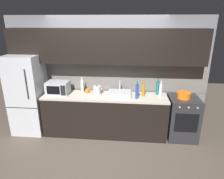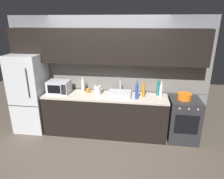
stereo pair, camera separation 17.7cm
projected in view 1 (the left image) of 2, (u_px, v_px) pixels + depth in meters
name	position (u px, v px, depth m)	size (l,w,h in m)	color
ground_plane	(99.00, 159.00, 3.59)	(10.00, 10.00, 0.00)	#4C4238
back_wall	(106.00, 62.00, 4.21)	(4.35, 0.44, 2.50)	slate
counter_run	(105.00, 115.00, 4.29)	(2.61, 0.60, 0.90)	black
refrigerator	(28.00, 94.00, 4.30)	(0.68, 0.69, 1.73)	#B7BABF
oven_range	(182.00, 118.00, 4.14)	(0.60, 0.62, 0.90)	#232326
microwave	(58.00, 88.00, 4.20)	(0.46, 0.35, 0.27)	#A8AAAF
sink_basin	(119.00, 94.00, 4.13)	(0.48, 0.38, 0.30)	#ADAFB5
kettle	(97.00, 90.00, 4.20)	(0.20, 0.17, 0.20)	#B7BABF
wine_bottle_clear	(161.00, 90.00, 4.04)	(0.07, 0.07, 0.34)	silver
wine_bottle_amber	(143.00, 90.00, 4.05)	(0.06, 0.06, 0.35)	#B27019
wine_bottle_white	(82.00, 86.00, 4.28)	(0.06, 0.06, 0.34)	silver
wine_bottle_blue	(137.00, 91.00, 3.93)	(0.07, 0.07, 0.36)	#234299
wine_bottle_teal	(158.00, 88.00, 4.15)	(0.07, 0.07, 0.35)	#19666B
mug_orange	(87.00, 91.00, 4.28)	(0.09, 0.09, 0.09)	orange
cooking_pot	(184.00, 95.00, 3.98)	(0.28, 0.28, 0.12)	orange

